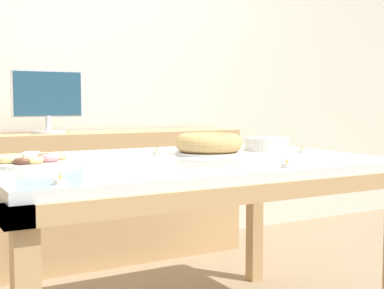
# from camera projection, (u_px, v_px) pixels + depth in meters

# --- Properties ---
(wall_back) EXTENTS (8.00, 0.10, 2.60)m
(wall_back) POSITION_uv_depth(u_px,v_px,m) (68.00, 57.00, 3.53)
(wall_back) COLOR silver
(wall_back) RESTS_ON ground
(dining_table) EXTENTS (1.59, 1.09, 0.78)m
(dining_table) POSITION_uv_depth(u_px,v_px,m) (180.00, 179.00, 2.20)
(dining_table) COLOR silver
(dining_table) RESTS_ON ground
(sideboard) EXTENTS (2.04, 0.44, 0.82)m
(sideboard) POSITION_uv_depth(u_px,v_px,m) (84.00, 198.00, 3.34)
(sideboard) COLOR tan
(sideboard) RESTS_ON ground
(computer_monitor) EXTENTS (0.42, 0.20, 0.38)m
(computer_monitor) POSITION_uv_depth(u_px,v_px,m) (48.00, 102.00, 3.19)
(computer_monitor) COLOR silver
(computer_monitor) RESTS_ON sideboard
(cake_chocolate_round) EXTENTS (0.30, 0.30, 0.09)m
(cake_chocolate_round) POSITION_uv_depth(u_px,v_px,m) (209.00, 144.00, 2.34)
(cake_chocolate_round) COLOR silver
(cake_chocolate_round) RESTS_ON dining_table
(pastry_platter) EXTENTS (0.34, 0.34, 0.04)m
(pastry_platter) POSITION_uv_depth(u_px,v_px,m) (32.00, 161.00, 1.96)
(pastry_platter) COLOR silver
(pastry_platter) RESTS_ON dining_table
(plate_stack) EXTENTS (0.21, 0.21, 0.06)m
(plate_stack) POSITION_uv_depth(u_px,v_px,m) (266.00, 144.00, 2.55)
(plate_stack) COLOR silver
(plate_stack) RESTS_ON dining_table
(tealight_right_edge) EXTENTS (0.04, 0.04, 0.04)m
(tealight_right_edge) POSITION_uv_depth(u_px,v_px,m) (157.00, 152.00, 2.33)
(tealight_right_edge) COLOR silver
(tealight_right_edge) RESTS_ON dining_table
(tealight_left_edge) EXTENTS (0.04, 0.04, 0.04)m
(tealight_left_edge) POSITION_uv_depth(u_px,v_px,m) (61.00, 181.00, 1.49)
(tealight_left_edge) COLOR silver
(tealight_left_edge) RESTS_ON dining_table
(tealight_near_cakes) EXTENTS (0.04, 0.04, 0.04)m
(tealight_near_cakes) POSITION_uv_depth(u_px,v_px,m) (302.00, 151.00, 2.41)
(tealight_near_cakes) COLOR silver
(tealight_near_cakes) RESTS_ON dining_table
(tealight_near_front) EXTENTS (0.04, 0.04, 0.04)m
(tealight_near_front) POSITION_uv_depth(u_px,v_px,m) (287.00, 165.00, 1.87)
(tealight_near_front) COLOR silver
(tealight_near_front) RESTS_ON dining_table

